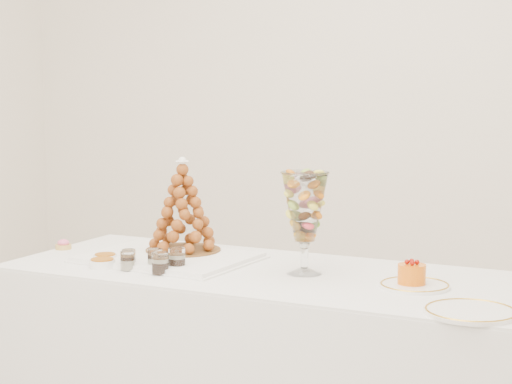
% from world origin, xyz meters
% --- Properties ---
extents(buffet_table, '(1.80, 0.77, 0.67)m').
position_xyz_m(buffet_table, '(0.04, 0.20, 0.34)').
color(buffet_table, white).
rests_on(buffet_table, ground).
extents(lace_tray, '(0.60, 0.48, 0.02)m').
position_xyz_m(lace_tray, '(-0.34, 0.22, 0.68)').
color(lace_tray, white).
rests_on(lace_tray, buffet_table).
extents(macaron_vase, '(0.15, 0.15, 0.34)m').
position_xyz_m(macaron_vase, '(0.18, 0.21, 0.89)').
color(macaron_vase, white).
rests_on(macaron_vase, buffet_table).
extents(cake_plate, '(0.22, 0.22, 0.01)m').
position_xyz_m(cake_plate, '(0.56, 0.16, 0.68)').
color(cake_plate, white).
rests_on(cake_plate, buffet_table).
extents(spare_plate, '(0.26, 0.26, 0.01)m').
position_xyz_m(spare_plate, '(0.77, -0.08, 0.68)').
color(spare_plate, white).
rests_on(spare_plate, buffet_table).
extents(pink_tart, '(0.06, 0.06, 0.04)m').
position_xyz_m(pink_tart, '(-0.81, 0.23, 0.69)').
color(pink_tart, tan).
rests_on(pink_tart, buffet_table).
extents(verrine_a, '(0.05, 0.05, 0.06)m').
position_xyz_m(verrine_a, '(-0.40, 0.06, 0.70)').
color(verrine_a, white).
rests_on(verrine_a, buffet_table).
extents(verrine_b, '(0.06, 0.06, 0.07)m').
position_xyz_m(verrine_b, '(-0.31, 0.07, 0.71)').
color(verrine_b, white).
rests_on(verrine_b, buffet_table).
extents(verrine_c, '(0.06, 0.06, 0.08)m').
position_xyz_m(verrine_c, '(-0.23, 0.08, 0.71)').
color(verrine_c, white).
rests_on(verrine_c, buffet_table).
extents(verrine_d, '(0.05, 0.05, 0.07)m').
position_xyz_m(verrine_d, '(-0.38, 0.01, 0.71)').
color(verrine_d, white).
rests_on(verrine_d, buffet_table).
extents(verrine_e, '(0.06, 0.06, 0.07)m').
position_xyz_m(verrine_e, '(-0.25, 0.00, 0.71)').
color(verrine_e, white).
rests_on(verrine_e, buffet_table).
extents(ramekin_back, '(0.08, 0.08, 0.03)m').
position_xyz_m(ramekin_back, '(-0.53, 0.10, 0.69)').
color(ramekin_back, white).
rests_on(ramekin_back, buffet_table).
extents(ramekin_front, '(0.09, 0.09, 0.03)m').
position_xyz_m(ramekin_front, '(-0.48, 0.01, 0.69)').
color(ramekin_front, white).
rests_on(ramekin_front, buffet_table).
extents(croquembouche, '(0.28, 0.28, 0.34)m').
position_xyz_m(croquembouche, '(-0.33, 0.31, 0.86)').
color(croquembouche, brown).
rests_on(croquembouche, lace_tray).
extents(mousse_cake, '(0.09, 0.09, 0.08)m').
position_xyz_m(mousse_cake, '(0.55, 0.16, 0.72)').
color(mousse_cake, orange).
rests_on(mousse_cake, cake_plate).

